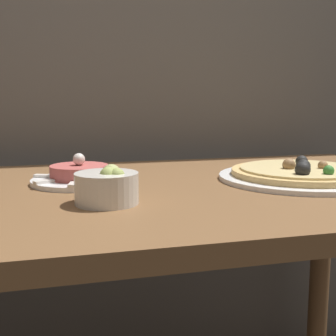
% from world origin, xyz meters
% --- Properties ---
extents(dining_table, '(1.39, 0.74, 0.73)m').
position_xyz_m(dining_table, '(0.00, 0.37, 0.64)').
color(dining_table, brown).
rests_on(dining_table, ground_plane).
extents(pizza_plate, '(0.36, 0.36, 0.05)m').
position_xyz_m(pizza_plate, '(0.36, 0.36, 0.75)').
color(pizza_plate, white).
rests_on(pizza_plate, dining_table).
extents(tartare_plate, '(0.20, 0.20, 0.06)m').
position_xyz_m(tartare_plate, '(-0.11, 0.45, 0.75)').
color(tartare_plate, white).
rests_on(tartare_plate, dining_table).
extents(small_bowl, '(0.11, 0.11, 0.07)m').
position_xyz_m(small_bowl, '(-0.08, 0.25, 0.76)').
color(small_bowl, silver).
rests_on(small_bowl, dining_table).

